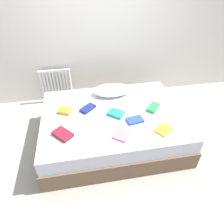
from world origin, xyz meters
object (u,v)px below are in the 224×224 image
at_px(textbook_blue, 135,120).
at_px(textbook_pink, 122,135).
at_px(textbook_navy, 88,108).
at_px(textbook_orange, 65,111).
at_px(pillow, 112,90).
at_px(textbook_green, 153,107).
at_px(radiator, 56,84).
at_px(textbook_maroon, 63,134).
at_px(bed, 113,126).
at_px(textbook_teal, 116,113).
at_px(textbook_yellow, 164,130).

xyz_separation_m(textbook_blue, textbook_pink, (-0.24, -0.25, -0.00)).
bearing_deg(textbook_navy, textbook_blue, -73.84).
height_order(textbook_navy, textbook_orange, textbook_orange).
height_order(pillow, textbook_green, pillow).
height_order(radiator, textbook_navy, radiator).
distance_m(pillow, textbook_maroon, 1.12).
bearing_deg(radiator, textbook_pink, -62.64).
xyz_separation_m(bed, textbook_teal, (0.04, -0.04, 0.27)).
bearing_deg(textbook_blue, textbook_green, 24.01).
xyz_separation_m(textbook_maroon, textbook_orange, (0.02, 0.47, 0.00)).
bearing_deg(textbook_yellow, textbook_pink, 146.95).
bearing_deg(textbook_pink, radiator, 63.84).
xyz_separation_m(textbook_orange, textbook_green, (1.26, -0.15, 0.00)).
relative_size(radiator, textbook_navy, 2.50).
bearing_deg(textbook_yellow, bed, 107.44).
bearing_deg(textbook_navy, textbook_orange, 139.35).
xyz_separation_m(textbook_navy, textbook_blue, (0.60, -0.37, -0.00)).
bearing_deg(textbook_green, textbook_navy, 122.54).
height_order(pillow, textbook_yellow, pillow).
bearing_deg(textbook_blue, textbook_yellow, -46.17).
bearing_deg(pillow, textbook_blue, -75.54).
distance_m(bed, textbook_orange, 0.73).
height_order(pillow, textbook_maroon, pillow).
xyz_separation_m(bed, textbook_orange, (-0.66, 0.14, 0.28)).
distance_m(textbook_maroon, textbook_pink, 0.72).
height_order(textbook_maroon, textbook_green, textbook_green).
height_order(textbook_maroon, textbook_yellow, textbook_maroon).
xyz_separation_m(radiator, textbook_teal, (0.88, -1.24, 0.15)).
distance_m(radiator, textbook_blue, 1.80).
bearing_deg(textbook_orange, textbook_pink, -17.32).
height_order(textbook_yellow, textbook_pink, textbook_pink).
xyz_separation_m(textbook_teal, textbook_pink, (-0.01, -0.43, -0.01)).
distance_m(pillow, textbook_pink, 0.96).
relative_size(textbook_navy, textbook_green, 1.02).
relative_size(radiator, textbook_green, 2.56).
bearing_deg(textbook_orange, textbook_teal, 9.80).
height_order(bed, pillow, pillow).
distance_m(bed, textbook_green, 0.66).
xyz_separation_m(textbook_blue, textbook_green, (0.33, 0.22, 0.01)).
xyz_separation_m(pillow, textbook_pink, (-0.05, -0.96, -0.06)).
distance_m(textbook_teal, textbook_pink, 0.43).
bearing_deg(textbook_pink, textbook_orange, 84.84).
xyz_separation_m(bed, textbook_pink, (0.02, -0.47, 0.27)).
height_order(textbook_maroon, textbook_teal, textbook_teal).
distance_m(textbook_maroon, textbook_yellow, 1.27).
distance_m(textbook_teal, textbook_orange, 0.72).
height_order(bed, textbook_teal, textbook_teal).
distance_m(textbook_maroon, textbook_green, 1.32).
bearing_deg(textbook_maroon, textbook_orange, 135.47).
relative_size(textbook_blue, textbook_teal, 1.03).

